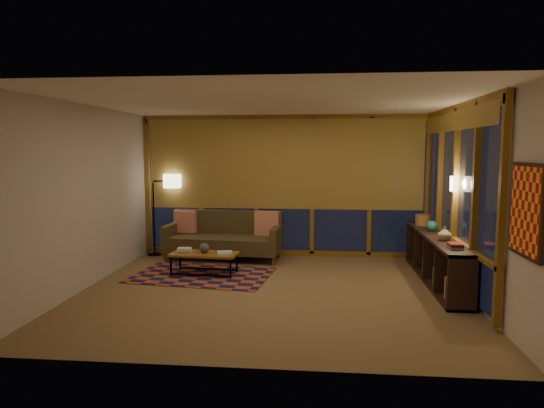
# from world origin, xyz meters

# --- Properties ---
(floor) EXTENTS (5.50, 5.00, 0.01)m
(floor) POSITION_xyz_m (0.00, 0.00, 0.00)
(floor) COLOR #866445
(floor) RESTS_ON ground
(ceiling) EXTENTS (5.50, 5.00, 0.01)m
(ceiling) POSITION_xyz_m (0.00, 0.00, 2.70)
(ceiling) COLOR white
(ceiling) RESTS_ON walls
(walls) EXTENTS (5.51, 5.01, 2.70)m
(walls) POSITION_xyz_m (0.00, 0.00, 1.35)
(walls) COLOR beige
(walls) RESTS_ON floor
(window_wall_back) EXTENTS (5.30, 0.16, 2.60)m
(window_wall_back) POSITION_xyz_m (0.00, 2.43, 1.35)
(window_wall_back) COLOR olive
(window_wall_back) RESTS_ON walls
(window_wall_right) EXTENTS (0.16, 3.70, 2.60)m
(window_wall_right) POSITION_xyz_m (2.68, 0.60, 1.35)
(window_wall_right) COLOR olive
(window_wall_right) RESTS_ON walls
(wall_art) EXTENTS (0.06, 0.74, 0.94)m
(wall_art) POSITION_xyz_m (2.71, -1.85, 1.45)
(wall_art) COLOR red
(wall_art) RESTS_ON walls
(wall_sconce) EXTENTS (0.12, 0.18, 0.22)m
(wall_sconce) POSITION_xyz_m (2.62, 0.45, 1.55)
(wall_sconce) COLOR #FFEAC5
(wall_sconce) RESTS_ON walls
(sofa) EXTENTS (2.19, 1.01, 0.87)m
(sofa) POSITION_xyz_m (-1.11, 1.99, 0.44)
(sofa) COLOR #493E1E
(sofa) RESTS_ON floor
(pillow_left) EXTENTS (0.44, 0.19, 0.42)m
(pillow_left) POSITION_xyz_m (-1.90, 2.25, 0.65)
(pillow_left) COLOR red
(pillow_left) RESTS_ON sofa
(pillow_right) EXTENTS (0.48, 0.24, 0.46)m
(pillow_right) POSITION_xyz_m (-0.30, 2.18, 0.67)
(pillow_right) COLOR red
(pillow_right) RESTS_ON sofa
(area_rug) EXTENTS (2.34, 1.71, 0.01)m
(area_rug) POSITION_xyz_m (-1.22, 0.78, 0.01)
(area_rug) COLOR #B54C26
(area_rug) RESTS_ON floor
(coffee_table) EXTENTS (1.12, 0.57, 0.36)m
(coffee_table) POSITION_xyz_m (-1.19, 0.84, 0.18)
(coffee_table) COLOR olive
(coffee_table) RESTS_ON floor
(book_stack_a) EXTENTS (0.26, 0.21, 0.07)m
(book_stack_a) POSITION_xyz_m (-1.54, 0.88, 0.40)
(book_stack_a) COLOR silver
(book_stack_a) RESTS_ON coffee_table
(book_stack_b) EXTENTS (0.25, 0.22, 0.04)m
(book_stack_b) POSITION_xyz_m (-0.84, 0.77, 0.38)
(book_stack_b) COLOR silver
(book_stack_b) RESTS_ON coffee_table
(ceramic_pot) EXTENTS (0.18, 0.18, 0.16)m
(ceramic_pot) POSITION_xyz_m (-1.20, 0.86, 0.44)
(ceramic_pot) COLOR black
(ceramic_pot) RESTS_ON coffee_table
(floor_lamp) EXTENTS (0.61, 0.49, 1.59)m
(floor_lamp) POSITION_xyz_m (-2.52, 2.22, 0.79)
(floor_lamp) COLOR black
(floor_lamp) RESTS_ON floor
(bookshelf) EXTENTS (0.40, 2.94, 0.73)m
(bookshelf) POSITION_xyz_m (2.49, 0.76, 0.37)
(bookshelf) COLOR black
(bookshelf) RESTS_ON floor
(basket) EXTENTS (0.26, 0.26, 0.19)m
(basket) POSITION_xyz_m (2.47, 1.74, 0.83)
(basket) COLOR olive
(basket) RESTS_ON bookshelf
(teal_bowl) EXTENTS (0.18, 0.18, 0.17)m
(teal_bowl) POSITION_xyz_m (2.49, 1.13, 0.82)
(teal_bowl) COLOR #227C73
(teal_bowl) RESTS_ON bookshelf
(vase) EXTENTS (0.21, 0.21, 0.20)m
(vase) POSITION_xyz_m (2.49, 0.32, 0.84)
(vase) COLOR tan
(vase) RESTS_ON bookshelf
(shelf_book_stack) EXTENTS (0.19, 0.26, 0.07)m
(shelf_book_stack) POSITION_xyz_m (2.49, -0.24, 0.77)
(shelf_book_stack) COLOR silver
(shelf_book_stack) RESTS_ON bookshelf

